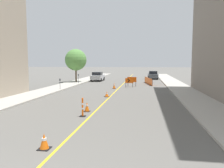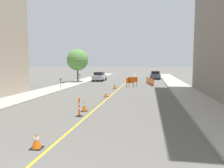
% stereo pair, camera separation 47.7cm
% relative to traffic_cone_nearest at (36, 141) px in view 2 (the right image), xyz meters
% --- Properties ---
extents(lane_stripe, '(0.12, 57.72, 0.01)m').
position_rel_traffic_cone_nearest_xyz_m(lane_stripe, '(0.48, 24.65, -0.29)').
color(lane_stripe, gold).
rests_on(lane_stripe, ground_plane).
extents(sidewalk_left, '(2.99, 57.72, 0.14)m').
position_rel_traffic_cone_nearest_xyz_m(sidewalk_left, '(-7.20, 24.65, -0.23)').
color(sidewalk_left, '#ADA89E').
rests_on(sidewalk_left, ground_plane).
extents(sidewalk_right, '(2.99, 57.72, 0.14)m').
position_rel_traffic_cone_nearest_xyz_m(sidewalk_right, '(8.17, 24.65, -0.23)').
color(sidewalk_right, '#ADA89E').
rests_on(sidewalk_right, ground_plane).
extents(traffic_cone_nearest, '(0.44, 0.44, 0.60)m').
position_rel_traffic_cone_nearest_xyz_m(traffic_cone_nearest, '(0.00, 0.00, 0.00)').
color(traffic_cone_nearest, black).
rests_on(traffic_cone_nearest, ground_plane).
extents(traffic_cone_second, '(0.39, 0.39, 0.65)m').
position_rel_traffic_cone_nearest_xyz_m(traffic_cone_second, '(-0.06, 6.41, 0.02)').
color(traffic_cone_second, black).
rests_on(traffic_cone_second, ground_plane).
extents(traffic_cone_third, '(0.46, 0.46, 0.50)m').
position_rel_traffic_cone_nearest_xyz_m(traffic_cone_third, '(0.18, 12.79, -0.05)').
color(traffic_cone_third, black).
rests_on(traffic_cone_third, ground_plane).
extents(traffic_cone_fourth, '(0.43, 0.43, 0.71)m').
position_rel_traffic_cone_nearest_xyz_m(traffic_cone_fourth, '(-0.02, 19.27, 0.05)').
color(traffic_cone_fourth, black).
rests_on(traffic_cone_fourth, ground_plane).
extents(delineator_post_front, '(0.34, 0.34, 1.15)m').
position_rel_traffic_cone_nearest_xyz_m(delineator_post_front, '(0.04, 5.06, 0.20)').
color(delineator_post_front, black).
rests_on(delineator_post_front, ground_plane).
extents(arrow_barricade_primary, '(1.06, 0.12, 1.21)m').
position_rel_traffic_cone_nearest_xyz_m(arrow_barricade_primary, '(1.74, 21.03, 0.55)').
color(arrow_barricade_primary, '#EF560C').
rests_on(arrow_barricade_primary, ground_plane).
extents(arrow_barricade_secondary, '(1.24, 0.09, 1.29)m').
position_rel_traffic_cone_nearest_xyz_m(arrow_barricade_secondary, '(2.02, 22.16, 0.61)').
color(arrow_barricade_secondary, '#EF560C').
rests_on(arrow_barricade_secondary, ground_plane).
extents(safety_mesh_fence, '(1.06, 5.97, 0.95)m').
position_rel_traffic_cone_nearest_xyz_m(safety_mesh_fence, '(4.30, 25.84, 0.18)').
color(safety_mesh_fence, '#EF560C').
rests_on(safety_mesh_fence, ground_plane).
extents(parked_car_curb_near, '(1.94, 4.32, 1.59)m').
position_rel_traffic_cone_nearest_xyz_m(parked_car_curb_near, '(-4.50, 30.20, 0.50)').
color(parked_car_curb_near, '#B7B7BC').
rests_on(parked_car_curb_near, ground_plane).
extents(parked_car_curb_mid, '(1.95, 4.34, 1.59)m').
position_rel_traffic_cone_nearest_xyz_m(parked_car_curb_mid, '(5.35, 36.18, 0.50)').
color(parked_car_curb_mid, '#474C51').
rests_on(parked_car_curb_mid, ground_plane).
extents(parking_meter_near_curb, '(0.12, 0.11, 1.27)m').
position_rel_traffic_cone_nearest_xyz_m(parking_meter_near_curb, '(-6.06, 16.69, 0.74)').
color(parking_meter_near_curb, '#4C4C51').
rests_on(parking_meter_near_curb, sidewalk_left).
extents(parking_meter_far_curb, '(0.12, 0.11, 1.44)m').
position_rel_traffic_cone_nearest_xyz_m(parking_meter_far_curb, '(-6.06, 23.91, 0.85)').
color(parking_meter_far_curb, '#4C4C51').
rests_on(parking_meter_far_curb, sidewalk_left).
extents(street_tree_left_near, '(3.48, 3.48, 5.29)m').
position_rel_traffic_cone_nearest_xyz_m(street_tree_left_near, '(-7.35, 26.78, 3.38)').
color(street_tree_left_near, '#4C3823').
rests_on(street_tree_left_near, sidewalk_left).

